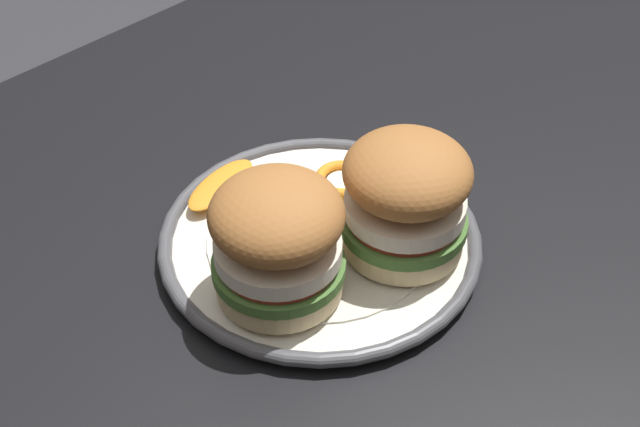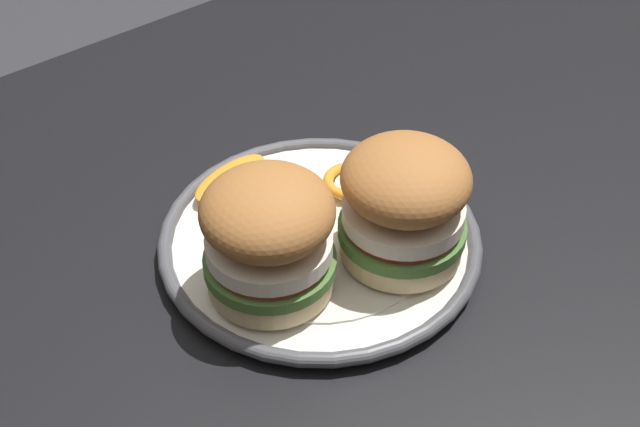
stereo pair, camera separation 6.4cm
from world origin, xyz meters
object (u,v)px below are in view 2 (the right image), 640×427
Objects in this scene: dining_table at (287,384)px; dinner_plate at (320,241)px; sandwich_half_right at (268,235)px; sandwich_half_left at (404,202)px.

dinner_plate is (-0.06, -0.03, 0.12)m from dining_table.
dinner_plate is 0.09m from sandwich_half_right.
sandwich_half_right reaches higher than dining_table.
dining_table is 0.20m from sandwich_half_left.
dining_table is at bearing 143.75° from sandwich_half_right.
dining_table is 0.13m from dinner_plate.
dinner_plate is 2.60× the size of sandwich_half_right.
dinner_plate is 0.09m from sandwich_half_left.
sandwich_half_right reaches higher than dinner_plate.
sandwich_half_left is (-0.04, 0.05, 0.06)m from dinner_plate.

